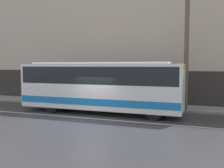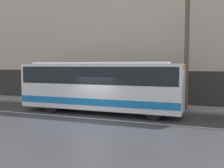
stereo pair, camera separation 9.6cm
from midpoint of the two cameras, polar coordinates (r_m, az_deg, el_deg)
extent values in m
plane|color=#333338|center=(15.45, -4.74, -7.85)|extent=(60.00, 60.00, 0.00)
cube|color=gray|center=(20.25, 1.62, -4.73)|extent=(60.00, 2.53, 0.15)
cube|color=#B7A899|center=(21.50, 2.89, 11.20)|extent=(60.00, 0.30, 11.67)
cube|color=#2D2B28|center=(21.26, 2.71, -0.70)|extent=(60.00, 0.06, 2.80)
cube|color=beige|center=(15.45, -4.74, -7.84)|extent=(54.00, 0.14, 0.01)
cube|color=white|center=(17.06, -2.62, -0.42)|extent=(11.07, 2.58, 2.99)
cube|color=#1972BF|center=(17.16, -2.61, -3.58)|extent=(11.01, 2.60, 0.45)
cube|color=black|center=(17.01, -2.63, 2.09)|extent=(10.74, 2.60, 1.14)
cube|color=orange|center=(15.69, 16.17, 3.78)|extent=(0.12, 1.93, 0.28)
cube|color=white|center=(17.00, -2.64, 4.81)|extent=(9.41, 2.19, 0.12)
cylinder|color=black|center=(15.01, 9.70, -6.16)|extent=(1.08, 0.28, 1.08)
cylinder|color=black|center=(17.21, 11.10, -4.84)|extent=(1.08, 0.28, 1.08)
cylinder|color=black|center=(17.72, -13.46, -4.62)|extent=(1.08, 0.28, 1.08)
cylinder|color=black|center=(19.61, -9.78, -3.71)|extent=(1.08, 0.28, 1.08)
cylinder|color=brown|center=(18.17, 16.83, 6.88)|extent=(0.31, 0.31, 7.95)
camera|label=1|loc=(0.05, -89.84, 0.01)|focal=40.00mm
camera|label=2|loc=(0.05, 90.16, -0.01)|focal=40.00mm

